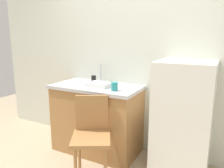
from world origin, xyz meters
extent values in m
cube|color=silver|center=(0.00, 1.00, 1.29)|extent=(4.80, 0.10, 2.59)
cube|color=#A87542|center=(-0.43, 0.65, 0.43)|extent=(1.11, 0.60, 0.86)
cube|color=#B7B7BC|center=(-0.43, 0.65, 0.88)|extent=(1.15, 0.64, 0.04)
cylinder|color=#B7B7BC|center=(-0.51, 0.90, 1.03)|extent=(0.02, 0.02, 0.25)
cube|color=silver|center=(0.67, 0.66, 0.63)|extent=(0.59, 0.57, 1.27)
cylinder|color=#A87542|center=(-0.21, -0.13, 0.23)|extent=(0.04, 0.04, 0.45)
cylinder|color=#A87542|center=(0.05, 0.02, 0.23)|extent=(0.04, 0.04, 0.45)
cylinder|color=#A87542|center=(-0.35, 0.14, 0.23)|extent=(0.04, 0.04, 0.45)
cylinder|color=#A87542|center=(-0.09, 0.28, 0.23)|extent=(0.04, 0.04, 0.45)
cube|color=#A87542|center=(-0.15, 0.08, 0.47)|extent=(0.54, 0.54, 0.04)
cube|color=#A87542|center=(-0.24, 0.24, 0.69)|extent=(0.33, 0.20, 0.40)
cube|color=white|center=(-0.36, 0.60, 0.93)|extent=(0.28, 0.20, 0.05)
cylinder|color=black|center=(-0.53, 0.74, 0.96)|extent=(0.06, 0.06, 0.10)
cylinder|color=teal|center=(-0.09, 0.50, 0.95)|extent=(0.08, 0.08, 0.10)
camera|label=1|loc=(1.03, -1.69, 1.51)|focal=34.87mm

